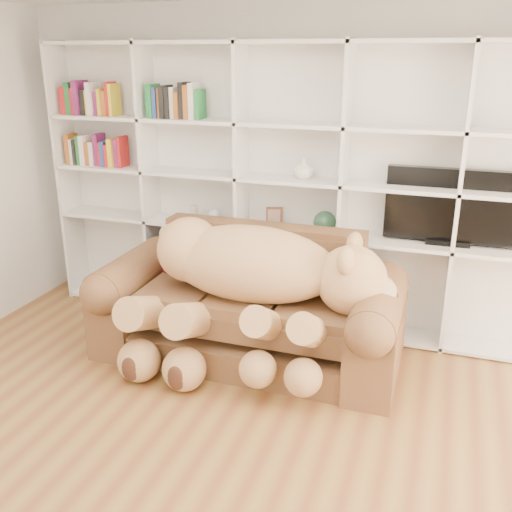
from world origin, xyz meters
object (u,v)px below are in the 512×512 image
at_px(teddy_bear, 248,282).
at_px(sofa, 250,311).
at_px(tv, 452,207).
at_px(gift_box, 345,377).

bearing_deg(teddy_bear, sofa, 104.61).
bearing_deg(sofa, teddy_bear, -72.83).
distance_m(teddy_bear, tv, 1.69).
height_order(sofa, tv, tv).
relative_size(sofa, gift_box, 8.28).
height_order(sofa, gift_box, sofa).
bearing_deg(sofa, gift_box, -20.28).
relative_size(gift_box, tv, 0.28).
height_order(teddy_bear, tv, tv).
distance_m(sofa, gift_box, 0.92).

